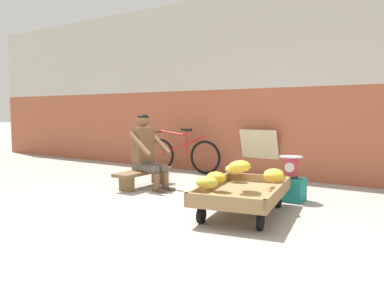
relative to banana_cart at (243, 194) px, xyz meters
name	(u,v)px	position (x,y,z in m)	size (l,w,h in m)	color
ground_plane	(166,217)	(-0.67, -0.57, -0.24)	(80.00, 80.00, 0.00)	#A39E93
back_wall	(276,84)	(-0.67, 2.65, 1.43)	(16.00, 0.30, 3.35)	#A35138
banana_cart	(243,194)	(0.00, 0.00, 0.00)	(1.09, 1.57, 0.36)	#99754C
banana_pile	(241,173)	(-0.07, 0.10, 0.22)	(0.90, 1.22, 0.26)	gold
low_bench	(143,175)	(-2.01, 0.61, -0.04)	(0.31, 1.10, 0.27)	brown
vendor_seated	(147,151)	(-1.92, 0.59, 0.33)	(0.71, 0.54, 1.14)	brown
plastic_crate	(290,189)	(0.21, 0.98, -0.09)	(0.36, 0.28, 0.30)	#19847F
weighing_scale	(291,167)	(0.21, 0.98, 0.21)	(0.30, 0.30, 0.29)	#28282D
bicycle_near_left	(182,154)	(-2.38, 2.19, 0.11)	(1.66, 0.48, 0.86)	black
sign_board	(260,153)	(-0.87, 2.48, 0.19)	(0.70, 0.29, 0.87)	#C6B289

